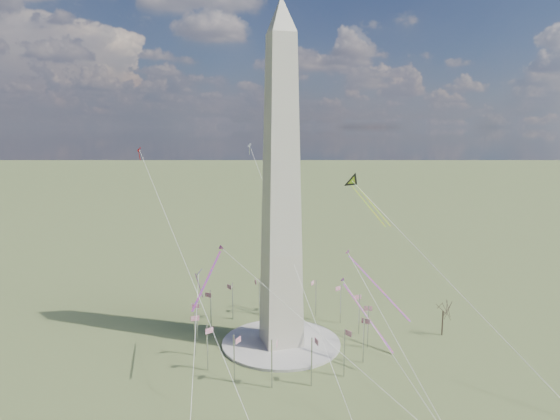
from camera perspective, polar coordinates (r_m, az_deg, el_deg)
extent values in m
plane|color=#4C5B2D|center=(157.37, 0.13, -15.07)|extent=(2000.00, 2000.00, 0.00)
cylinder|color=#ABA49D|center=(157.20, 0.13, -14.94)|extent=(36.00, 36.00, 0.80)
pyramid|color=#BEB5A6|center=(146.40, 0.15, 21.47)|extent=(9.90, 9.90, 10.00)
cylinder|color=#BBBEC2|center=(163.85, 9.04, -11.71)|extent=(0.36, 0.36, 13.00)
cube|color=#B8183B|center=(163.12, 8.88, -9.82)|extent=(2.40, 0.08, 1.50)
cylinder|color=#BBBEC2|center=(171.46, 6.95, -10.68)|extent=(0.36, 0.36, 13.00)
cube|color=#B8183B|center=(170.56, 6.66, -8.90)|extent=(2.25, 0.99, 1.50)
cylinder|color=#BBBEC2|center=(176.71, 4.12, -10.02)|extent=(0.36, 0.36, 13.00)
cube|color=#B8183B|center=(175.51, 3.75, -8.32)|extent=(1.75, 1.75, 1.50)
cylinder|color=#BBBEC2|center=(179.02, 0.90, -9.73)|extent=(0.36, 0.36, 13.00)
cube|color=#B8183B|center=(177.45, 0.49, -8.10)|extent=(0.99, 2.25, 1.50)
cylinder|color=#BBBEC2|center=(178.17, -2.39, -9.83)|extent=(0.36, 0.36, 13.00)
cube|color=#B8183B|center=(176.18, -2.81, -8.25)|extent=(0.08, 2.40, 1.50)
cylinder|color=#BBBEC2|center=(174.23, -5.43, -10.32)|extent=(0.36, 0.36, 13.00)
cube|color=#B8183B|center=(171.83, -5.82, -8.75)|extent=(0.99, 2.25, 1.50)
cylinder|color=#BBBEC2|center=(167.62, -7.91, -11.18)|extent=(0.36, 0.36, 13.00)
cube|color=#B8183B|center=(164.85, -8.22, -9.59)|extent=(1.75, 1.75, 1.50)
cylinder|color=#BBBEC2|center=(159.09, -9.46, -12.38)|extent=(0.36, 0.36, 13.00)
cube|color=#B8183B|center=(156.03, -9.63, -10.75)|extent=(2.25, 0.99, 1.50)
cylinder|color=#BBBEC2|center=(149.74, -9.70, -13.82)|extent=(0.36, 0.36, 13.00)
cube|color=#B8183B|center=(146.54, -9.69, -12.11)|extent=(2.40, 0.08, 1.50)
cylinder|color=#BBBEC2|center=(140.96, -8.32, -15.31)|extent=(0.36, 0.36, 13.00)
cube|color=#B8183B|center=(137.80, -8.08, -13.50)|extent=(2.25, 0.99, 1.50)
cylinder|color=#BBBEC2|center=(134.32, -5.26, -16.56)|extent=(0.36, 0.36, 13.00)
cube|color=#B8183B|center=(131.44, -4.80, -14.61)|extent=(1.75, 1.75, 1.50)
cylinder|color=#BBBEC2|center=(131.22, -0.95, -17.18)|extent=(0.36, 0.36, 13.00)
cube|color=#B8183B|center=(128.81, -0.36, -15.09)|extent=(0.99, 2.25, 1.50)
cylinder|color=#BBBEC2|center=(132.38, 3.63, -16.94)|extent=(0.36, 0.36, 13.00)
cube|color=#B8183B|center=(130.54, 4.21, -14.77)|extent=(0.08, 2.40, 1.50)
cylinder|color=#BBBEC2|center=(137.52, 7.36, -15.95)|extent=(0.36, 0.36, 13.00)
cube|color=#B8183B|center=(136.22, 7.79, -13.77)|extent=(0.99, 2.25, 1.50)
cylinder|color=#BBBEC2|center=(145.50, 9.54, -14.53)|extent=(0.36, 0.36, 13.00)
cube|color=#B8183B|center=(144.59, 9.76, -12.41)|extent=(1.75, 1.75, 1.50)
cylinder|color=#BBBEC2|center=(154.78, 10.02, -13.03)|extent=(0.36, 0.36, 13.00)
cube|color=#B8183B|center=(154.06, 10.04, -11.03)|extent=(2.25, 0.99, 1.50)
cylinder|color=#423028|center=(169.87, 18.07, -12.17)|extent=(0.43, 0.43, 8.13)
cube|color=orange|center=(161.37, 10.55, 0.60)|extent=(4.92, 15.57, 11.28)
cube|color=orange|center=(159.96, 10.01, 0.53)|extent=(4.92, 15.57, 11.28)
cube|color=navy|center=(145.33, -9.27, -7.09)|extent=(2.21, 3.07, 2.31)
cube|color=#FB3727|center=(146.45, -9.23, -8.52)|extent=(2.42, 2.09, 7.98)
cube|color=#FB3727|center=(140.64, 11.16, -8.65)|extent=(9.22, 19.77, 13.38)
cube|color=#FB3727|center=(132.33, -8.34, -7.89)|extent=(10.41, 14.92, 11.05)
cube|color=#FB3727|center=(159.40, 9.92, -11.91)|extent=(6.35, 22.75, 14.61)
cube|color=red|center=(167.15, -15.81, 6.69)|extent=(1.13, 1.88, 1.60)
cube|color=red|center=(167.24, -15.78, 6.09)|extent=(0.72, 1.38, 3.67)
cube|color=white|center=(193.85, -3.52, 7.41)|extent=(1.15, 1.85, 1.63)
cube|color=white|center=(193.92, -3.51, 6.89)|extent=(0.65, 1.41, 3.73)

